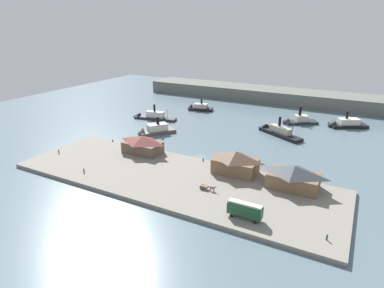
# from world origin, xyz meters

# --- Properties ---
(ground_plane) EXTENTS (320.00, 320.00, 0.00)m
(ground_plane) POSITION_xyz_m (0.00, 0.00, 0.00)
(ground_plane) COLOR slate
(quay_promenade) EXTENTS (110.00, 36.00, 1.20)m
(quay_promenade) POSITION_xyz_m (0.00, -22.00, 0.60)
(quay_promenade) COLOR gray
(quay_promenade) RESTS_ON ground
(seawall_edge) EXTENTS (110.00, 0.80, 1.00)m
(seawall_edge) POSITION_xyz_m (0.00, -3.60, 0.50)
(seawall_edge) COLOR #666159
(seawall_edge) RESTS_ON ground
(ferry_shed_customs_shed) EXTENTS (14.83, 9.06, 6.93)m
(ferry_shed_customs_shed) POSITION_xyz_m (-21.05, -9.10, 4.72)
(ferry_shed_customs_shed) COLOR brown
(ferry_shed_customs_shed) RESTS_ON quay_promenade
(ferry_shed_west_terminal) EXTENTS (14.68, 9.33, 7.83)m
(ferry_shed_west_terminal) POSITION_xyz_m (17.65, -9.32, 5.18)
(ferry_shed_west_terminal) COLOR brown
(ferry_shed_west_terminal) RESTS_ON quay_promenade
(ferry_shed_central_terminal) EXTENTS (15.49, 9.83, 7.13)m
(ferry_shed_central_terminal) POSITION_xyz_m (37.18, -10.63, 4.82)
(ferry_shed_central_terminal) COLOR brown
(ferry_shed_central_terminal) RESTS_ON quay_promenade
(street_tram) EXTENTS (9.20, 2.63, 4.50)m
(street_tram) POSITION_xyz_m (29.75, -34.01, 3.81)
(street_tram) COLOR #1E4C2D
(street_tram) RESTS_ON quay_promenade
(horse_cart) EXTENTS (5.38, 1.49, 1.87)m
(horse_cart) POSITION_xyz_m (14.61, -24.68, 2.13)
(horse_cart) COLOR brown
(horse_cart) RESTS_ON quay_promenade
(pedestrian_standing_center) EXTENTS (0.40, 0.40, 1.61)m
(pedestrian_standing_center) POSITION_xyz_m (-27.88, -33.55, 1.93)
(pedestrian_standing_center) COLOR #232328
(pedestrian_standing_center) RESTS_ON quay_promenade
(pedestrian_walking_east) EXTENTS (0.41, 0.41, 1.67)m
(pedestrian_walking_east) POSITION_xyz_m (-49.67, -25.29, 1.96)
(pedestrian_walking_east) COLOR #33384C
(pedestrian_walking_east) RESTS_ON quay_promenade
(pedestrian_near_east_shed) EXTENTS (0.40, 0.40, 1.63)m
(pedestrian_near_east_shed) POSITION_xyz_m (49.94, -33.59, 1.94)
(pedestrian_near_east_shed) COLOR #33384C
(pedestrian_near_east_shed) RESTS_ON quay_promenade
(mooring_post_west) EXTENTS (0.44, 0.44, 0.90)m
(mooring_post_west) POSITION_xyz_m (3.54, -5.31, 1.65)
(mooring_post_west) COLOR black
(mooring_post_west) RESTS_ON quay_promenade
(mooring_post_center_east) EXTENTS (0.44, 0.44, 0.90)m
(mooring_post_center_east) POSITION_xyz_m (-40.20, -4.83, 1.65)
(mooring_post_center_east) COLOR black
(mooring_post_center_east) RESTS_ON quay_promenade
(ferry_near_quay) EXTENTS (20.15, 15.20, 10.49)m
(ferry_near_quay) POSITION_xyz_m (45.54, 68.79, 1.46)
(ferry_near_quay) COLOR black
(ferry_near_quay) RESTS_ON ground
(ferry_departing_north) EXTENTS (15.84, 18.27, 10.18)m
(ferry_departing_north) POSITION_xyz_m (-32.56, 14.77, 1.66)
(ferry_departing_north) COLOR #514C47
(ferry_departing_north) RESTS_ON ground
(ferry_outer_harbor) EXTENTS (16.21, 8.75, 9.00)m
(ferry_outer_harbor) POSITION_xyz_m (-34.22, 64.44, 1.48)
(ferry_outer_harbor) COLOR black
(ferry_outer_harbor) RESTS_ON ground
(ferry_approaching_east) EXTENTS (25.71, 8.63, 9.87)m
(ferry_approaching_east) POSITION_xyz_m (-48.39, 35.15, 1.37)
(ferry_approaching_east) COLOR #23282D
(ferry_approaching_east) RESTS_ON ground
(ferry_moored_east) EXTENTS (18.52, 14.95, 11.20)m
(ferry_moored_east) POSITION_xyz_m (23.39, 63.73, 1.39)
(ferry_moored_east) COLOR #23282D
(ferry_moored_east) RESTS_ON ground
(ferry_mid_harbor) EXTENTS (24.29, 17.16, 10.37)m
(ferry_mid_harbor) POSITION_xyz_m (18.38, 41.82, 1.43)
(ferry_mid_harbor) COLOR black
(ferry_mid_harbor) RESTS_ON ground
(far_headland) EXTENTS (180.00, 24.00, 8.00)m
(far_headland) POSITION_xyz_m (0.00, 110.00, 4.00)
(far_headland) COLOR #60665B
(far_headland) RESTS_ON ground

